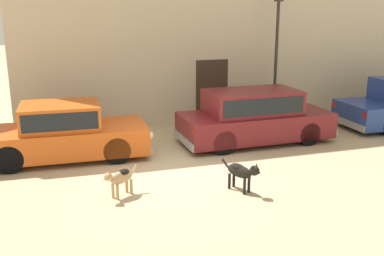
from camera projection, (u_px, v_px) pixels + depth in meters
The scene contains 6 objects.
ground_plane at pixel (177, 167), 10.77m from camera, with size 80.00×80.00×0.00m, color tan.
parked_sedan_nearest at pixel (63, 132), 11.23m from camera, with size 4.34×1.82×1.44m.
parked_sedan_second at pixel (254, 115), 12.61m from camera, with size 4.45×1.82×1.51m.
stray_dog_spotted at pixel (120, 177), 9.01m from camera, with size 0.81×0.57×0.64m.
stray_dog_tan at pixel (242, 171), 9.25m from camera, with size 0.54×0.98×0.69m.
street_lamp at pixel (277, 42), 14.27m from camera, with size 0.22×0.22×4.20m.
Camera 1 is at (-2.68, -9.80, 3.74)m, focal length 41.67 mm.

